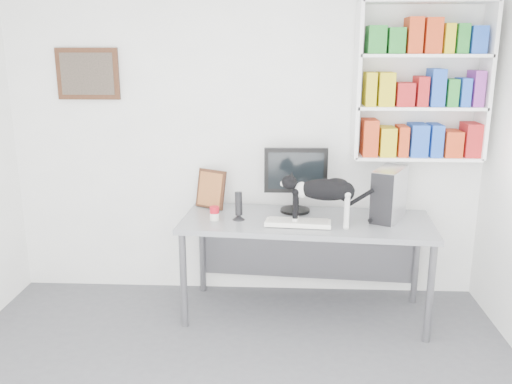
% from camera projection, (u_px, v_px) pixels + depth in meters
% --- Properties ---
extents(room, '(4.01, 4.01, 2.70)m').
position_uv_depth(room, '(217.00, 207.00, 2.65)').
color(room, '#56575C').
rests_on(room, ground).
extents(bookshelf, '(1.03, 0.28, 1.24)m').
position_uv_depth(bookshelf, '(421.00, 82.00, 4.25)').
color(bookshelf, white).
rests_on(bookshelf, room).
extents(wall_art, '(0.52, 0.04, 0.42)m').
position_uv_depth(wall_art, '(88.00, 74.00, 4.48)').
color(wall_art, '#4D2C18').
rests_on(wall_art, room).
extents(desk, '(1.99, 0.91, 0.81)m').
position_uv_depth(desk, '(305.00, 267.00, 4.34)').
color(desk, gray).
rests_on(desk, room).
extents(monitor, '(0.51, 0.26, 0.54)m').
position_uv_depth(monitor, '(296.00, 180.00, 4.37)').
color(monitor, black).
rests_on(monitor, desk).
extents(keyboard, '(0.51, 0.23, 0.04)m').
position_uv_depth(keyboard, '(298.00, 223.00, 4.09)').
color(keyboard, white).
rests_on(keyboard, desk).
extents(pc_tower, '(0.34, 0.44, 0.41)m').
position_uv_depth(pc_tower, '(389.00, 194.00, 4.20)').
color(pc_tower, '#B0B1B5').
rests_on(pc_tower, desk).
extents(speaker, '(0.12, 0.12, 0.23)m').
position_uv_depth(speaker, '(239.00, 205.00, 4.20)').
color(speaker, black).
rests_on(speaker, desk).
extents(leaning_print, '(0.29, 0.23, 0.33)m').
position_uv_depth(leaning_print, '(211.00, 188.00, 4.51)').
color(leaning_print, '#4D2C18').
rests_on(leaning_print, desk).
extents(soup_can, '(0.09, 0.09, 0.11)m').
position_uv_depth(soup_can, '(214.00, 213.00, 4.21)').
color(soup_can, red).
rests_on(soup_can, desk).
extents(cat, '(0.63, 0.24, 0.38)m').
position_uv_depth(cat, '(323.00, 202.00, 4.03)').
color(cat, black).
rests_on(cat, desk).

